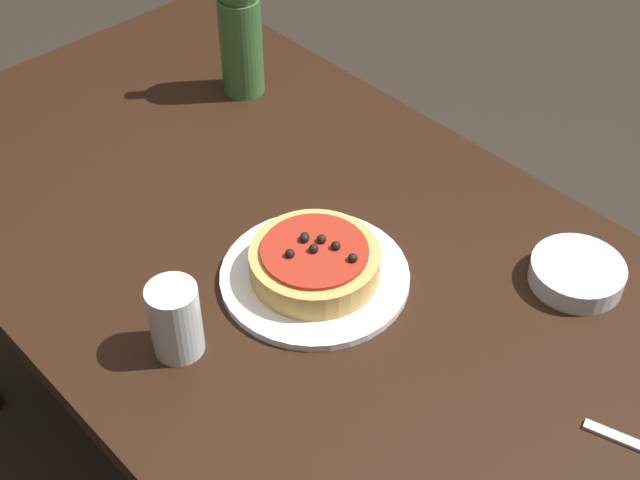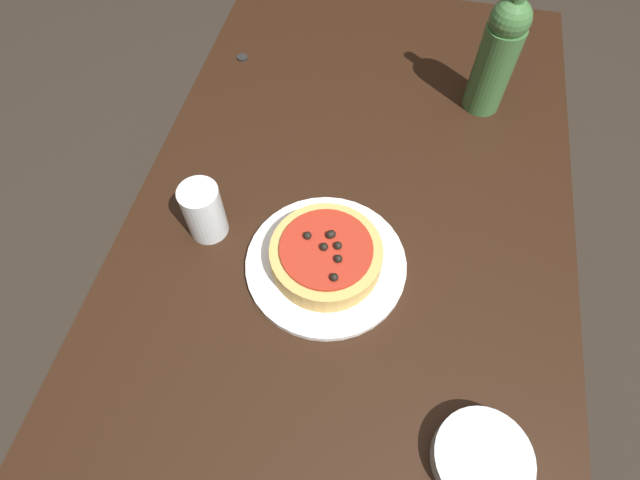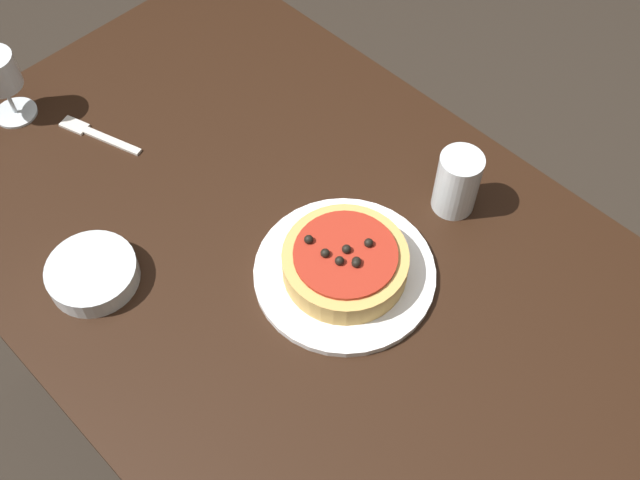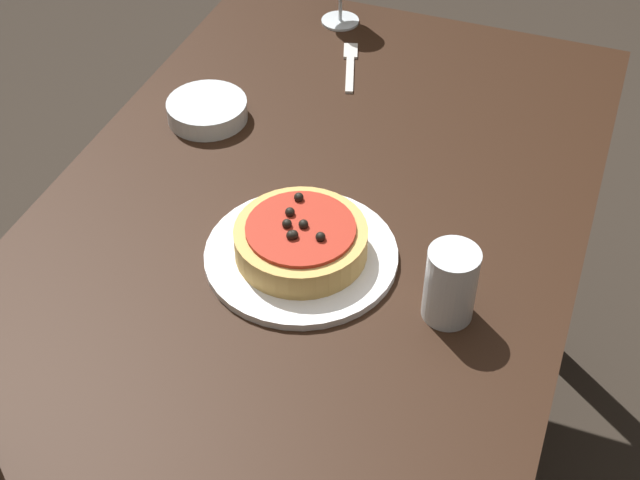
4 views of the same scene
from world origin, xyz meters
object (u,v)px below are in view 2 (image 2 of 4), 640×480
dining_table (342,270)px  water_cup (204,211)px  bottle_cap (242,58)px  pizza (326,255)px  dinner_plate (326,264)px  wine_bottle (498,54)px  side_bowl (482,459)px

dining_table → water_cup: 0.29m
dining_table → bottle_cap: bottle_cap is taller
dining_table → pizza: 0.14m
dinner_plate → bottle_cap: 0.58m
wine_bottle → water_cup: 0.64m
dinner_plate → side_bowl: 0.38m
bottle_cap → side_bowl: bearing=37.2°
dinner_plate → water_cup: bearing=-97.7°
pizza → bottle_cap: size_ratio=7.93×
dining_table → wine_bottle: 0.52m
dining_table → bottle_cap: size_ratio=65.55×
pizza → bottle_cap: 0.58m
dinner_plate → wine_bottle: size_ratio=0.91×
dinner_plate → side_bowl: side_bowl is taller
wine_bottle → water_cup: bearing=-47.5°
dinner_plate → side_bowl: bearing=46.2°
water_cup → side_bowl: bearing=59.5°
dining_table → dinner_plate: (0.05, -0.02, 0.10)m
dining_table → water_cup: (0.02, -0.25, 0.15)m
dining_table → water_cup: bearing=-86.4°
bottle_cap → water_cup: bearing=9.5°
pizza → dinner_plate: bearing=-102.7°
dinner_plate → pizza: (0.00, 0.00, 0.03)m
wine_bottle → side_bowl: (0.73, 0.03, -0.11)m
pizza → wine_bottle: size_ratio=0.62×
dining_table → side_bowl: 0.41m
dining_table → water_cup: water_cup is taller
pizza → water_cup: size_ratio=1.69×
dinner_plate → bottle_cap: (-0.50, -0.30, -0.00)m
side_bowl → bottle_cap: side_bowl is taller
pizza → bottle_cap: (-0.50, -0.30, -0.03)m
side_bowl → wine_bottle: bearing=-177.6°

